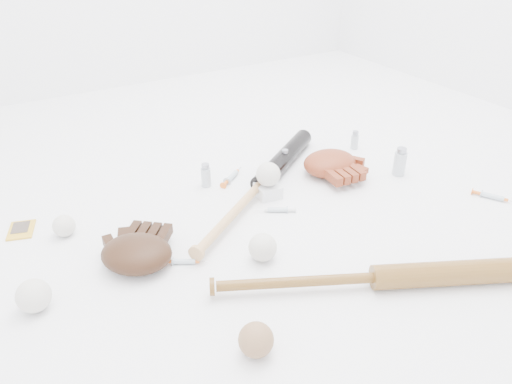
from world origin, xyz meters
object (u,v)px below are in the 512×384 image
bat_dark (260,184)px  glove_dark (137,253)px  pedestal (268,191)px  bat_wood (376,277)px

bat_dark → glove_dark: size_ratio=3.93×
bat_dark → glove_dark: glove_dark is taller
glove_dark → bat_dark: bearing=58.7°
pedestal → bat_wood: bearing=-91.1°
bat_wood → pedestal: bearing=115.0°
bat_dark → pedestal: bat_dark is taller
pedestal → glove_dark: bearing=-165.0°
glove_dark → pedestal: (0.50, 0.13, -0.02)m
bat_wood → glove_dark: (-0.49, 0.40, 0.01)m
bat_wood → glove_dark: glove_dark is taller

